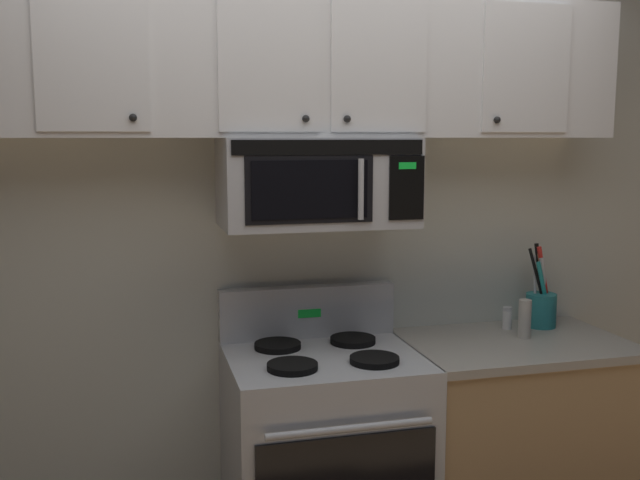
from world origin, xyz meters
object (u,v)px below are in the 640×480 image
stove_range (324,459)px  pepper_mill (525,319)px  utensil_crock_teal (541,305)px  over_range_microwave (317,182)px  salt_shaker (507,318)px

stove_range → pepper_mill: 1.03m
pepper_mill → utensil_crock_teal: bearing=41.9°
stove_range → pepper_mill: bearing=1.6°
stove_range → utensil_crock_teal: utensil_crock_teal is taller
over_range_microwave → utensil_crock_teal: over_range_microwave is taller
over_range_microwave → salt_shaker: 1.09m
utensil_crock_teal → stove_range: bearing=-170.5°
stove_range → salt_shaker: 1.03m
pepper_mill → salt_shaker: bearing=89.1°
stove_range → over_range_microwave: size_ratio=1.47×
stove_range → utensil_crock_teal: 1.20m
utensil_crock_teal → pepper_mill: 0.23m
pepper_mill → over_range_microwave: bearing=174.2°
utensil_crock_teal → pepper_mill: bearing=-138.1°
over_range_microwave → pepper_mill: (0.89, -0.09, -0.59)m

